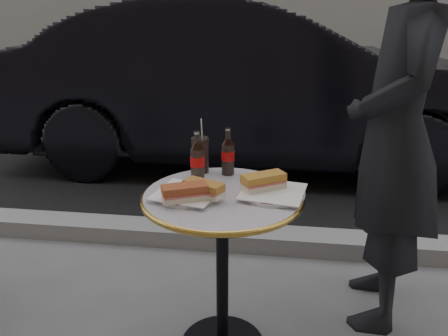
# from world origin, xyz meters

# --- Properties ---
(asphalt_road) EXTENTS (40.00, 8.00, 0.00)m
(asphalt_road) POSITION_xyz_m (0.00, 5.00, 0.00)
(asphalt_road) COLOR black
(asphalt_road) RESTS_ON ground
(curb) EXTENTS (40.00, 0.20, 0.12)m
(curb) POSITION_xyz_m (0.00, 0.90, 0.05)
(curb) COLOR gray
(curb) RESTS_ON ground
(bistro_table) EXTENTS (0.62, 0.62, 0.73)m
(bistro_table) POSITION_xyz_m (0.00, 0.00, 0.37)
(bistro_table) COLOR #BAB2C4
(bistro_table) RESTS_ON ground
(plate_left) EXTENTS (0.31, 0.31, 0.01)m
(plate_left) POSITION_xyz_m (-0.13, -0.04, 0.74)
(plate_left) COLOR silver
(plate_left) RESTS_ON bistro_table
(plate_right) EXTENTS (0.31, 0.31, 0.01)m
(plate_right) POSITION_xyz_m (0.19, 0.01, 0.74)
(plate_right) COLOR silver
(plate_right) RESTS_ON bistro_table
(sandwich_left_a) EXTENTS (0.18, 0.14, 0.06)m
(sandwich_left_a) POSITION_xyz_m (-0.12, -0.11, 0.77)
(sandwich_left_a) COLOR #9D4828
(sandwich_left_a) RESTS_ON plate_left
(sandwich_left_b) EXTENTS (0.17, 0.13, 0.05)m
(sandwich_left_b) POSITION_xyz_m (-0.06, -0.06, 0.77)
(sandwich_left_b) COLOR #AE6F2C
(sandwich_left_b) RESTS_ON plate_left
(sandwich_right) EXTENTS (0.18, 0.16, 0.06)m
(sandwich_right) POSITION_xyz_m (0.15, 0.04, 0.77)
(sandwich_right) COLOR #B87C2E
(sandwich_right) RESTS_ON plate_right
(cola_bottle_left) EXTENTS (0.07, 0.07, 0.21)m
(cola_bottle_left) POSITION_xyz_m (-0.12, 0.12, 0.84)
(cola_bottle_left) COLOR black
(cola_bottle_left) RESTS_ON bistro_table
(cola_bottle_right) EXTENTS (0.07, 0.07, 0.20)m
(cola_bottle_right) POSITION_xyz_m (-0.01, 0.22, 0.83)
(cola_bottle_right) COLOR black
(cola_bottle_right) RESTS_ON bistro_table
(cola_glass) EXTENTS (0.09, 0.09, 0.15)m
(cola_glass) POSITION_xyz_m (-0.13, 0.23, 0.81)
(cola_glass) COLOR black
(cola_glass) RESTS_ON bistro_table
(parked_car) EXTENTS (1.61, 4.56, 1.50)m
(parked_car) POSITION_xyz_m (-0.06, 2.53, 0.75)
(parked_car) COLOR black
(parked_car) RESTS_ON ground
(pedestrian) EXTENTS (0.48, 0.68, 1.78)m
(pedestrian) POSITION_xyz_m (0.70, 0.37, 0.89)
(pedestrian) COLOR black
(pedestrian) RESTS_ON ground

